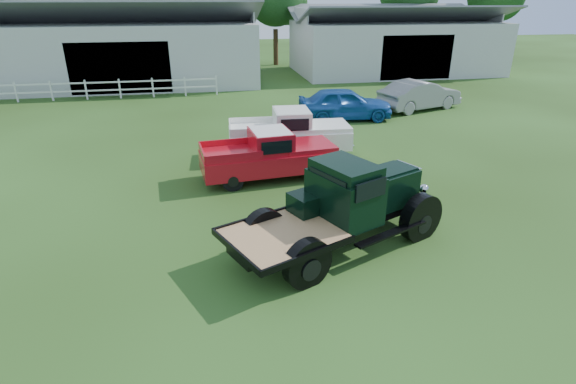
{
  "coord_description": "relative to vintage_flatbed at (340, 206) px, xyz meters",
  "views": [
    {
      "loc": [
        -1.85,
        -9.77,
        5.95
      ],
      "look_at": [
        0.2,
        1.2,
        1.05
      ],
      "focal_mm": 28.0,
      "sensor_mm": 36.0,
      "label": 1
    }
  ],
  "objects": [
    {
      "name": "red_pickup",
      "position": [
        -1.09,
        5.02,
        -0.25
      ],
      "size": [
        4.98,
        2.35,
        1.75
      ],
      "primitive_type": null,
      "rotation": [
        0.0,
        0.0,
        0.11
      ],
      "color": "red",
      "rests_on": "ground"
    },
    {
      "name": "misc_car_grey",
      "position": [
        8.81,
        13.83,
        -0.31
      ],
      "size": [
        5.25,
        3.26,
        1.63
      ],
      "primitive_type": "imported",
      "rotation": [
        0.0,
        0.0,
        1.9
      ],
      "color": "gray",
      "rests_on": "ground"
    },
    {
      "name": "tree_c",
      "position": [
        3.71,
        33.09,
        3.37
      ],
      "size": [
        5.4,
        5.4,
        9.0
      ],
      "primitive_type": null,
      "color": "black",
      "rests_on": "ground"
    },
    {
      "name": "fence_rail",
      "position": [
        -9.29,
        20.09,
        -0.53
      ],
      "size": [
        14.2,
        0.16,
        1.2
      ],
      "primitive_type": null,
      "color": "white",
      "rests_on": "ground"
    },
    {
      "name": "tree_e",
      "position": [
        24.71,
        32.09,
        3.62
      ],
      "size": [
        5.7,
        5.7,
        9.5
      ],
      "primitive_type": null,
      "color": "black",
      "rests_on": "ground"
    },
    {
      "name": "white_pickup",
      "position": [
        0.1,
        7.35,
        -0.22
      ],
      "size": [
        5.05,
        2.16,
        1.82
      ],
      "primitive_type": null,
      "rotation": [
        0.0,
        0.0,
        -0.05
      ],
      "color": "white",
      "rests_on": "ground"
    },
    {
      "name": "misc_car_blue",
      "position": [
        3.99,
        12.46,
        -0.31
      ],
      "size": [
        5.01,
        2.4,
        1.65
      ],
      "primitive_type": "imported",
      "rotation": [
        0.0,
        0.0,
        1.47
      ],
      "color": "#1B51A1",
      "rests_on": "ground"
    },
    {
      "name": "shed_left",
      "position": [
        -8.29,
        26.09,
        1.67
      ],
      "size": [
        18.8,
        10.2,
        5.6
      ],
      "primitive_type": null,
      "color": "#A6A6A6",
      "rests_on": "ground"
    },
    {
      "name": "ground",
      "position": [
        -1.29,
        0.09,
        -1.13
      ],
      "size": [
        120.0,
        120.0,
        0.0
      ],
      "primitive_type": "plane",
      "color": "#243710"
    },
    {
      "name": "shed_right",
      "position": [
        12.71,
        27.09,
        1.47
      ],
      "size": [
        16.8,
        9.2,
        5.2
      ],
      "primitive_type": null,
      "color": "#A6A6A6",
      "rests_on": "ground"
    },
    {
      "name": "vintage_flatbed",
      "position": [
        0.0,
        0.0,
        0.0
      ],
      "size": [
        6.13,
        4.4,
        2.26
      ],
      "primitive_type": null,
      "rotation": [
        0.0,
        0.0,
        0.42
      ],
      "color": "black",
      "rests_on": "ground"
    },
    {
      "name": "tree_d",
      "position": [
        16.71,
        34.09,
        3.87
      ],
      "size": [
        6.0,
        6.0,
        10.0
      ],
      "primitive_type": null,
      "color": "black",
      "rests_on": "ground"
    }
  ]
}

